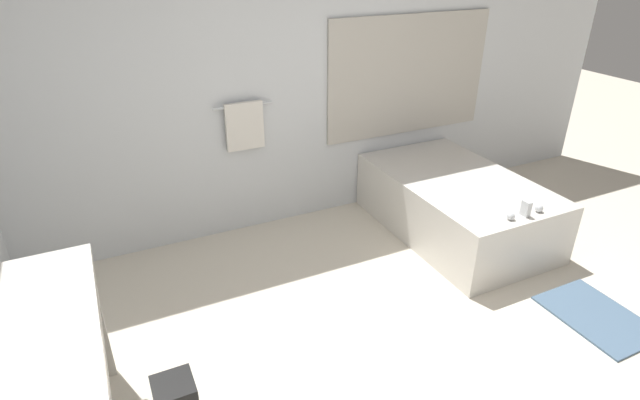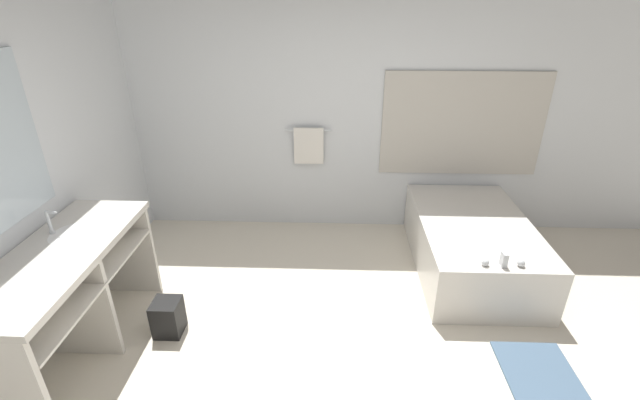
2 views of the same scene
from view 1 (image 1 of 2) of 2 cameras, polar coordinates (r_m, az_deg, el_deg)
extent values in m
plane|color=beige|center=(3.20, 10.98, -19.93)|extent=(16.00, 16.00, 0.00)
cube|color=silver|center=(4.27, -5.34, 13.98)|extent=(7.40, 0.06, 2.70)
cube|color=#B7B2A8|center=(4.87, 10.17, 13.81)|extent=(1.70, 0.02, 1.10)
cylinder|color=silver|center=(4.16, -8.80, 10.60)|extent=(0.50, 0.02, 0.02)
cube|color=silver|center=(4.21, -8.60, 8.35)|extent=(0.32, 0.04, 0.40)
cube|color=silver|center=(2.32, -31.44, -15.95)|extent=(0.62, 1.57, 0.05)
cylinder|color=white|center=(2.53, -30.89, -13.30)|extent=(0.36, 0.36, 0.15)
cube|color=silver|center=(3.19, -28.71, -13.11)|extent=(0.57, 0.04, 0.85)
cylinder|color=silver|center=(2.71, -29.20, -12.90)|extent=(0.13, 0.43, 0.13)
cube|color=silver|center=(4.58, 15.16, -0.52)|extent=(1.03, 1.69, 0.52)
ellipsoid|color=white|center=(4.53, 15.33, 0.74)|extent=(0.74, 1.22, 0.30)
cube|color=silver|center=(3.97, 22.47, -0.91)|extent=(0.04, 0.07, 0.12)
sphere|color=silver|center=(3.89, 20.98, -1.73)|extent=(0.06, 0.06, 0.06)
sphere|color=silver|center=(4.08, 23.75, -0.88)|extent=(0.06, 0.06, 0.06)
cube|color=slate|center=(4.06, 29.08, -11.54)|extent=(0.51, 0.70, 0.02)
camera|label=2|loc=(1.55, 90.42, 5.95)|focal=24.00mm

